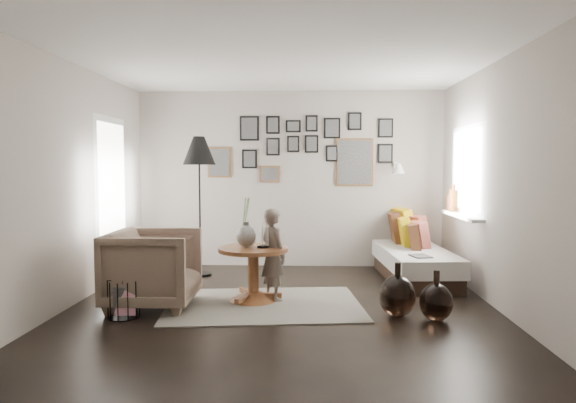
{
  "coord_description": "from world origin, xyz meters",
  "views": [
    {
      "loc": [
        0.29,
        -5.22,
        1.5
      ],
      "look_at": [
        0.05,
        0.5,
        1.1
      ],
      "focal_mm": 32.0,
      "sensor_mm": 36.0,
      "label": 1
    }
  ],
  "objects_px": {
    "daybed": "(414,257)",
    "child": "(273,255)",
    "magazine_basket": "(124,299)",
    "pedestal_table": "(253,276)",
    "demijohn_small": "(436,302)",
    "armchair": "(153,268)",
    "vase": "(246,232)",
    "demijohn_large": "(397,296)",
    "floor_lamp": "(199,156)"
  },
  "relations": [
    {
      "from": "daybed",
      "to": "child",
      "type": "xyz_separation_m",
      "value": [
        -1.79,
        -1.16,
        0.23
      ]
    },
    {
      "from": "magazine_basket",
      "to": "child",
      "type": "bearing_deg",
      "value": 26.22
    },
    {
      "from": "pedestal_table",
      "to": "demijohn_small",
      "type": "height_order",
      "value": "pedestal_table"
    },
    {
      "from": "magazine_basket",
      "to": "pedestal_table",
      "type": "bearing_deg",
      "value": 28.47
    },
    {
      "from": "pedestal_table",
      "to": "magazine_basket",
      "type": "xyz_separation_m",
      "value": [
        -1.21,
        -0.66,
        -0.09
      ]
    },
    {
      "from": "child",
      "to": "daybed",
      "type": "bearing_deg",
      "value": -95.67
    },
    {
      "from": "pedestal_table",
      "to": "armchair",
      "type": "height_order",
      "value": "armchair"
    },
    {
      "from": "armchair",
      "to": "magazine_basket",
      "type": "xyz_separation_m",
      "value": [
        -0.18,
        -0.38,
        -0.23
      ]
    },
    {
      "from": "child",
      "to": "demijohn_small",
      "type": "bearing_deg",
      "value": -152.2
    },
    {
      "from": "vase",
      "to": "armchair",
      "type": "bearing_deg",
      "value": -162.81
    },
    {
      "from": "daybed",
      "to": "demijohn_large",
      "type": "height_order",
      "value": "daybed"
    },
    {
      "from": "demijohn_large",
      "to": "demijohn_small",
      "type": "distance_m",
      "value": 0.37
    },
    {
      "from": "daybed",
      "to": "demijohn_small",
      "type": "xyz_separation_m",
      "value": [
        -0.16,
        -1.87,
        -0.1
      ]
    },
    {
      "from": "child",
      "to": "pedestal_table",
      "type": "bearing_deg",
      "value": 63.41
    },
    {
      "from": "demijohn_small",
      "to": "child",
      "type": "bearing_deg",
      "value": 156.49
    },
    {
      "from": "pedestal_table",
      "to": "child",
      "type": "relative_size",
      "value": 0.74
    },
    {
      "from": "armchair",
      "to": "floor_lamp",
      "type": "height_order",
      "value": "floor_lamp"
    },
    {
      "from": "floor_lamp",
      "to": "magazine_basket",
      "type": "bearing_deg",
      "value": -100.03
    },
    {
      "from": "vase",
      "to": "demijohn_large",
      "type": "height_order",
      "value": "vase"
    },
    {
      "from": "magazine_basket",
      "to": "child",
      "type": "relative_size",
      "value": 0.36
    },
    {
      "from": "armchair",
      "to": "demijohn_large",
      "type": "bearing_deg",
      "value": -96.97
    },
    {
      "from": "armchair",
      "to": "child",
      "type": "relative_size",
      "value": 0.88
    },
    {
      "from": "pedestal_table",
      "to": "floor_lamp",
      "type": "relative_size",
      "value": 0.4
    },
    {
      "from": "daybed",
      "to": "demijohn_large",
      "type": "distance_m",
      "value": 1.82
    },
    {
      "from": "magazine_basket",
      "to": "child",
      "type": "height_order",
      "value": "child"
    },
    {
      "from": "armchair",
      "to": "floor_lamp",
      "type": "xyz_separation_m",
      "value": [
        0.16,
        1.58,
        1.22
      ]
    },
    {
      "from": "floor_lamp",
      "to": "demijohn_large",
      "type": "xyz_separation_m",
      "value": [
        2.36,
        -1.84,
        -1.42
      ]
    },
    {
      "from": "vase",
      "to": "armchair",
      "type": "height_order",
      "value": "vase"
    },
    {
      "from": "vase",
      "to": "demijohn_large",
      "type": "distance_m",
      "value": 1.76
    },
    {
      "from": "floor_lamp",
      "to": "child",
      "type": "xyz_separation_m",
      "value": [
        1.09,
        -1.25,
        -1.12
      ]
    },
    {
      "from": "armchair",
      "to": "floor_lamp",
      "type": "bearing_deg",
      "value": -6.87
    },
    {
      "from": "demijohn_large",
      "to": "daybed",
      "type": "bearing_deg",
      "value": 73.71
    },
    {
      "from": "demijohn_large",
      "to": "demijohn_small",
      "type": "xyz_separation_m",
      "value": [
        0.35,
        -0.12,
        -0.02
      ]
    },
    {
      "from": "daybed",
      "to": "magazine_basket",
      "type": "relative_size",
      "value": 5.11
    },
    {
      "from": "pedestal_table",
      "to": "floor_lamp",
      "type": "height_order",
      "value": "floor_lamp"
    },
    {
      "from": "pedestal_table",
      "to": "floor_lamp",
      "type": "xyz_separation_m",
      "value": [
        -0.87,
        1.3,
        1.35
      ]
    },
    {
      "from": "pedestal_table",
      "to": "demijohn_large",
      "type": "xyz_separation_m",
      "value": [
        1.49,
        -0.54,
        -0.07
      ]
    },
    {
      "from": "armchair",
      "to": "demijohn_small",
      "type": "xyz_separation_m",
      "value": [
        2.87,
        -0.39,
        -0.23
      ]
    },
    {
      "from": "floor_lamp",
      "to": "magazine_basket",
      "type": "height_order",
      "value": "floor_lamp"
    },
    {
      "from": "vase",
      "to": "floor_lamp",
      "type": "xyz_separation_m",
      "value": [
        -0.79,
        1.28,
        0.86
      ]
    },
    {
      "from": "pedestal_table",
      "to": "daybed",
      "type": "distance_m",
      "value": 2.34
    },
    {
      "from": "daybed",
      "to": "child",
      "type": "distance_m",
      "value": 2.14
    },
    {
      "from": "pedestal_table",
      "to": "vase",
      "type": "xyz_separation_m",
      "value": [
        -0.08,
        0.02,
        0.49
      ]
    },
    {
      "from": "daybed",
      "to": "demijohn_small",
      "type": "relative_size",
      "value": 3.84
    },
    {
      "from": "magazine_basket",
      "to": "demijohn_small",
      "type": "relative_size",
      "value": 0.75
    },
    {
      "from": "armchair",
      "to": "magazine_basket",
      "type": "relative_size",
      "value": 2.44
    },
    {
      "from": "daybed",
      "to": "child",
      "type": "bearing_deg",
      "value": -150.65
    },
    {
      "from": "magazine_basket",
      "to": "child",
      "type": "distance_m",
      "value": 1.63
    },
    {
      "from": "magazine_basket",
      "to": "demijohn_large",
      "type": "height_order",
      "value": "demijohn_large"
    },
    {
      "from": "daybed",
      "to": "magazine_basket",
      "type": "bearing_deg",
      "value": -153.56
    }
  ]
}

